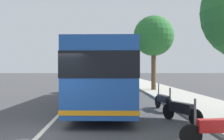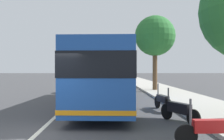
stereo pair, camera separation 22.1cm
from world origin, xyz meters
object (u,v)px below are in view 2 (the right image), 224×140
car_side_street (110,82)px  roadside_tree_mid_block (155,36)px  motorcycle_angled (163,101)px  car_ahead_same_lane (83,75)px  motorcycle_mid_row (215,129)px  coach_bus (107,73)px  motorcycle_by_tree (179,110)px

car_side_street → roadside_tree_mid_block: (-2.81, -3.99, 4.24)m
car_side_street → roadside_tree_mid_block: 6.47m
motorcycle_angled → car_side_street: (13.10, 2.40, 0.22)m
car_ahead_same_lane → motorcycle_mid_row: bearing=8.4°
motorcycle_angled → car_side_street: car_side_street is taller
coach_bus → car_side_street: size_ratio=2.70×
motorcycle_angled → car_side_street: 13.32m
car_side_street → roadside_tree_mid_block: roadside_tree_mid_block is taller
motorcycle_angled → roadside_tree_mid_block: bearing=-17.9°
motorcycle_mid_row → motorcycle_by_tree: bearing=-89.5°
roadside_tree_mid_block → car_side_street: bearing=54.9°
motorcycle_angled → car_ahead_same_lane: (36.22, 7.28, 0.26)m
motorcycle_angled → roadside_tree_mid_block: 11.33m
coach_bus → motorcycle_mid_row: 8.27m
motorcycle_mid_row → motorcycle_by_tree: 2.87m
motorcycle_mid_row → car_ahead_same_lane: 42.53m
motorcycle_mid_row → car_side_street: bearing=-83.8°
motorcycle_by_tree → car_side_street: bearing=-16.2°
roadside_tree_mid_block → motorcycle_by_tree: bearing=173.0°
motorcycle_by_tree → motorcycle_mid_row: bearing=157.0°
motorcycle_mid_row → roadside_tree_mid_block: roadside_tree_mid_block is taller
coach_bus → motorcycle_mid_row: (-7.68, -2.76, -1.31)m
motorcycle_mid_row → car_ahead_same_lane: (41.89, 7.35, 0.27)m
motorcycle_mid_row → motorcycle_by_tree: (2.87, 0.09, 0.02)m
motorcycle_by_tree → roadside_tree_mid_block: 13.92m
motorcycle_mid_row → car_ahead_same_lane: size_ratio=0.44×
motorcycle_mid_row → coach_bus: bearing=-71.5°
car_side_street → car_ahead_same_lane: (23.12, 4.88, 0.04)m
car_side_street → car_ahead_same_lane: bearing=13.3°
motorcycle_by_tree → roadside_tree_mid_block: (13.09, -1.61, 4.46)m
coach_bus → car_side_street: (11.09, -0.29, -1.08)m
car_side_street → coach_bus: bearing=179.9°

